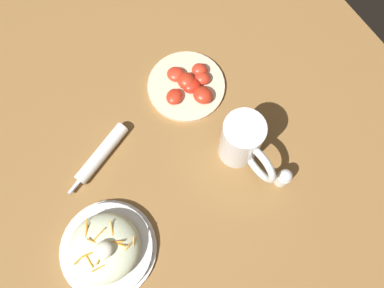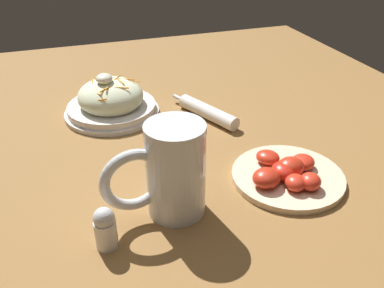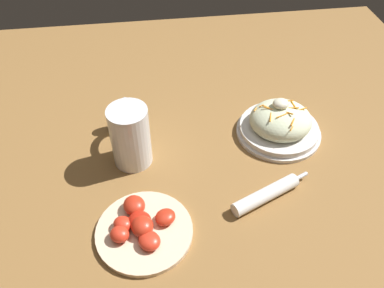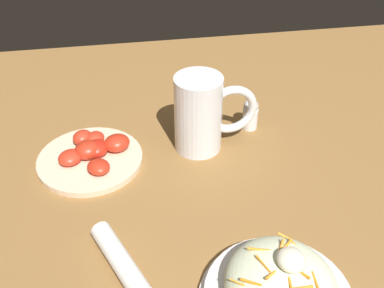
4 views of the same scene
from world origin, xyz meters
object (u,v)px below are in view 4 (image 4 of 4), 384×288
at_px(beer_mug, 201,117).
at_px(salt_shaker, 250,114).
at_px(napkin_roll, 124,266).
at_px(tomato_plate, 92,155).

relative_size(beer_mug, salt_shaker, 2.42).
bearing_deg(salt_shaker, beer_mug, -67.92).
height_order(napkin_roll, tomato_plate, tomato_plate).
distance_m(beer_mug, tomato_plate, 0.22).
distance_m(tomato_plate, salt_shaker, 0.33).
bearing_deg(napkin_roll, tomato_plate, -170.18).
xyz_separation_m(beer_mug, napkin_roll, (0.28, -0.16, -0.05)).
height_order(tomato_plate, salt_shaker, salt_shaker).
height_order(beer_mug, salt_shaker, beer_mug).
xyz_separation_m(beer_mug, salt_shaker, (-0.05, 0.11, -0.03)).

